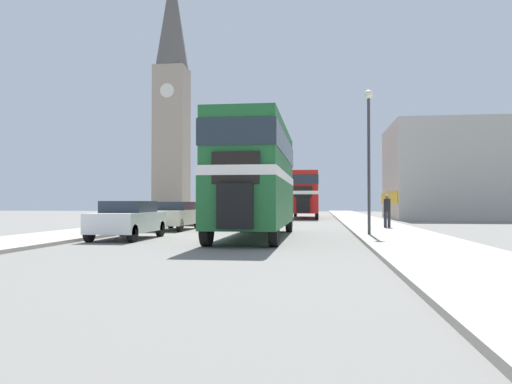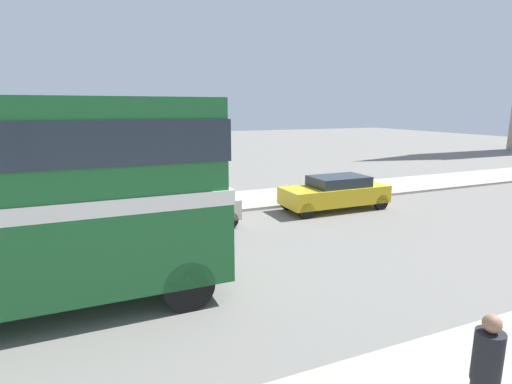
% 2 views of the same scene
% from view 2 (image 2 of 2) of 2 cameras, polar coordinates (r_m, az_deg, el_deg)
% --- Properties ---
extents(sidewalk_left, '(3.50, 120.00, 0.12)m').
position_cam_2_polar(sidewalk_left, '(17.24, -29.88, -3.60)').
color(sidewalk_left, '#A8A093').
rests_on(sidewalk_left, ground_plane).
extents(car_parked_mid, '(1.66, 4.23, 1.44)m').
position_cam_2_polar(car_parked_mid, '(14.34, -11.02, -2.23)').
color(car_parked_mid, beige).
rests_on(car_parked_mid, ground_plane).
extents(car_parked_far, '(1.75, 4.50, 1.42)m').
position_cam_2_polar(car_parked_far, '(17.01, 11.27, -0.03)').
color(car_parked_far, gold).
rests_on(car_parked_far, ground_plane).
extents(pedestrian_walking, '(0.34, 0.34, 1.69)m').
position_cam_2_polar(pedestrian_walking, '(6.01, 29.99, -21.20)').
color(pedestrian_walking, '#282833').
rests_on(pedestrian_walking, sidewalk_right).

